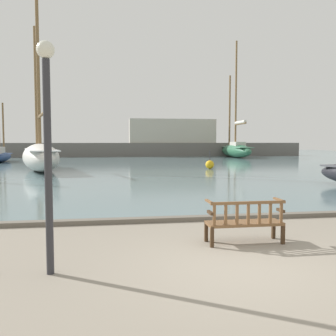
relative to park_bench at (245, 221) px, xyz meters
name	(u,v)px	position (x,y,z in m)	size (l,w,h in m)	color
ground_plane	(243,268)	(-0.57, -1.46, -0.47)	(160.00, 160.00, 0.00)	gray
harbor_water	(126,158)	(-0.57, 42.54, -0.43)	(100.00, 80.00, 0.08)	slate
quay_edge_kerb	(193,218)	(-0.57, 2.39, -0.41)	(40.00, 0.30, 0.12)	#675F54
park_bench	(245,221)	(0.00, 0.00, 0.00)	(1.60, 0.53, 0.92)	#3D2A19
sailboat_outer_port	(40,155)	(-7.60, 20.14, 0.75)	(4.73, 12.05, 13.84)	silver
sailboat_far_port	(236,149)	(13.75, 39.90, 0.76)	(2.91, 12.42, 15.15)	#2D6647
lamp_post	(47,132)	(-3.76, -1.26, 1.81)	(0.28, 0.28, 3.70)	#2D2D33
channel_buoy	(210,165)	(4.74, 20.03, -0.06)	(0.65, 0.65, 1.35)	gold
far_breakwater	(137,145)	(1.13, 44.86, 1.19)	(50.53, 2.40, 5.32)	#66605B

